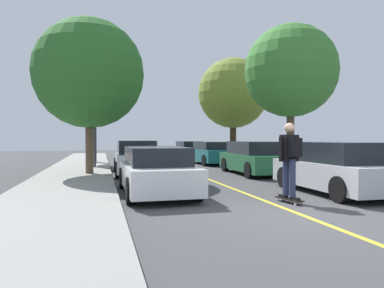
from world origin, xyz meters
name	(u,v)px	position (x,y,z in m)	size (l,w,h in m)	color
ground	(305,216)	(0.00, 0.00, 0.00)	(80.00, 80.00, 0.00)	#424244
sidewalk_left	(38,228)	(-4.89, 0.00, 0.07)	(2.82, 56.00, 0.14)	gray
center_line	(233,188)	(0.00, 4.00, 0.00)	(0.12, 39.20, 0.01)	gold
parked_car_left_nearest	(156,171)	(-2.43, 3.49, 0.65)	(1.83, 4.13, 1.30)	white
parked_car_left_near	(136,158)	(-2.43, 9.16, 0.69)	(1.88, 4.23, 1.43)	white
parked_car_right_nearest	(336,169)	(2.43, 2.38, 0.70)	(1.88, 4.14, 1.43)	#B7B7BC
parked_car_right_near	(254,158)	(2.43, 7.84, 0.68)	(1.96, 4.47, 1.39)	#1E5B33
parked_car_right_far	(211,153)	(2.43, 13.89, 0.66)	(2.04, 4.25, 1.32)	#196066
parked_car_right_farthest	(189,150)	(2.43, 19.42, 0.64)	(1.88, 4.12, 1.30)	#38383D
street_tree_left_nearest	(89,74)	(-4.33, 8.55, 4.10)	(4.34, 4.34, 6.14)	brown
street_tree_left_near	(93,81)	(-4.33, 15.52, 4.91)	(3.16, 3.16, 6.40)	#3D2D1E
street_tree_right_nearest	(291,71)	(4.33, 8.17, 4.52)	(4.12, 4.12, 6.46)	brown
street_tree_right_near	(233,93)	(4.33, 15.32, 4.40)	(4.47, 4.47, 6.51)	#3D2D1E
streetlamp	(95,104)	(-4.18, 11.61, 3.16)	(0.36, 0.24, 5.25)	#38383D
skateboard	(289,199)	(0.44, 1.40, 0.09)	(0.34, 0.86, 0.10)	black
skateboarder	(290,156)	(0.44, 1.37, 1.13)	(0.59, 0.71, 1.80)	black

